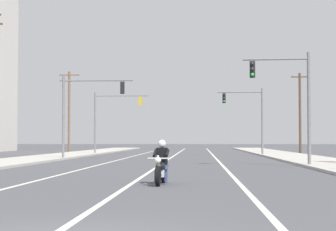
{
  "coord_description": "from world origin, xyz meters",
  "views": [
    {
      "loc": [
        2.03,
        -9.31,
        1.46
      ],
      "look_at": [
        0.32,
        25.88,
        2.82
      ],
      "focal_mm": 67.16,
      "sensor_mm": 36.0,
      "label": 1
    }
  ],
  "objects": [
    {
      "name": "sidewalk_kerb_right",
      "position": [
        9.81,
        40.0,
        0.07
      ],
      "size": [
        4.4,
        110.0,
        0.14
      ],
      "primitive_type": "cube",
      "color": "#ADA89E",
      "rests_on": "ground"
    },
    {
      "name": "traffic_signal_near_right",
      "position": [
        7.01,
        24.93,
        4.02
      ],
      "size": [
        3.64,
        0.43,
        6.2
      ],
      "color": "slate",
      "rests_on": "ground"
    },
    {
      "name": "traffic_signal_mid_left",
      "position": [
        -6.73,
        52.95,
        4.13
      ],
      "size": [
        5.45,
        0.37,
        6.2
      ],
      "color": "slate",
      "rests_on": "ground"
    },
    {
      "name": "traffic_signal_near_left",
      "position": [
        -6.47,
        36.8,
        4.12
      ],
      "size": [
        5.27,
        0.37,
        6.2
      ],
      "color": "slate",
      "rests_on": "ground"
    },
    {
      "name": "sidewalk_kerb_left",
      "position": [
        -9.81,
        40.0,
        0.07
      ],
      "size": [
        4.4,
        110.0,
        0.14
      ],
      "primitive_type": "cube",
      "color": "#ADA89E",
      "rests_on": "ground"
    },
    {
      "name": "utility_pole_right_far",
      "position": [
        12.71,
        57.16,
        4.41
      ],
      "size": [
        1.8,
        0.26,
        8.48
      ],
      "color": "#4C3828",
      "rests_on": "ground"
    },
    {
      "name": "lane_stripe_center",
      "position": [
        -0.19,
        45.0,
        0.0
      ],
      "size": [
        0.16,
        100.0,
        0.01
      ],
      "primitive_type": "cube",
      "color": "beige",
      "rests_on": "ground"
    },
    {
      "name": "motorcycle_with_rider",
      "position": [
        0.81,
        11.19,
        0.59
      ],
      "size": [
        0.7,
        2.19,
        1.46
      ],
      "color": "black",
      "rests_on": "ground"
    },
    {
      "name": "lane_stripe_right",
      "position": [
        3.39,
        45.0,
        0.0
      ],
      "size": [
        0.16,
        100.0,
        0.01
      ],
      "primitive_type": "cube",
      "color": "beige",
      "rests_on": "ground"
    },
    {
      "name": "utility_pole_left_far",
      "position": [
        -12.44,
        60.26,
        4.94
      ],
      "size": [
        2.28,
        0.26,
        9.11
      ],
      "color": "brown",
      "rests_on": "ground"
    },
    {
      "name": "traffic_signal_mid_right",
      "position": [
        6.74,
        48.77,
        4.06
      ],
      "size": [
        4.21,
        0.37,
        6.2
      ],
      "color": "slate",
      "rests_on": "ground"
    },
    {
      "name": "lane_stripe_left",
      "position": [
        -3.72,
        45.0,
        0.0
      ],
      "size": [
        0.16,
        100.0,
        0.01
      ],
      "primitive_type": "cube",
      "color": "beige",
      "rests_on": "ground"
    }
  ]
}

